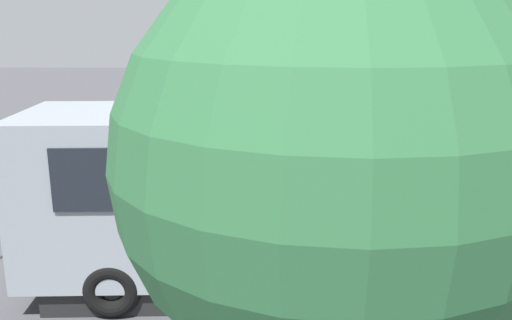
# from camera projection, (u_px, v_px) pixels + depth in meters

# --- Properties ---
(ground_plane) EXTENTS (80.00, 80.00, 0.00)m
(ground_plane) POSITION_uv_depth(u_px,v_px,m) (282.00, 192.00, 15.43)
(ground_plane) COLOR #424247
(tour_bus) EXTENTS (11.03, 2.95, 3.25)m
(tour_bus) POSITION_uv_depth(u_px,v_px,m) (334.00, 199.00, 9.78)
(tour_bus) COLOR #8C939E
(tour_bus) RESTS_ON ground_plane
(spectator_far_left) EXTENTS (0.57, 0.32, 1.79)m
(spectator_far_left) POSITION_uv_depth(u_px,v_px,m) (383.00, 181.00, 12.84)
(spectator_far_left) COLOR #473823
(spectator_far_left) RESTS_ON ground_plane
(spectator_left) EXTENTS (0.57, 0.33, 1.70)m
(spectator_left) POSITION_uv_depth(u_px,v_px,m) (330.00, 183.00, 12.87)
(spectator_left) COLOR black
(spectator_left) RESTS_ON ground_plane
(spectator_centre) EXTENTS (0.57, 0.33, 1.70)m
(spectator_centre) POSITION_uv_depth(u_px,v_px,m) (275.00, 186.00, 12.62)
(spectator_centre) COLOR black
(spectator_centre) RESTS_ON ground_plane
(spectator_right) EXTENTS (0.58, 0.35, 1.71)m
(spectator_right) POSITION_uv_depth(u_px,v_px,m) (232.00, 186.00, 12.59)
(spectator_right) COLOR #473823
(spectator_right) RESTS_ON ground_plane
(parked_motorcycle_silver) EXTENTS (2.05, 0.58, 0.99)m
(parked_motorcycle_silver) POSITION_uv_depth(u_px,v_px,m) (327.00, 218.00, 12.10)
(parked_motorcycle_silver) COLOR black
(parked_motorcycle_silver) RESTS_ON ground_plane
(stunt_motorcycle) EXTENTS (1.93, 1.00, 1.23)m
(stunt_motorcycle) POSITION_uv_depth(u_px,v_px,m) (157.00, 152.00, 17.57)
(stunt_motorcycle) COLOR black
(stunt_motorcycle) RESTS_ON ground_plane
(traffic_cone) EXTENTS (0.34, 0.34, 0.63)m
(traffic_cone) POSITION_uv_depth(u_px,v_px,m) (217.00, 167.00, 16.90)
(traffic_cone) COLOR orange
(traffic_cone) RESTS_ON ground_plane
(tree_centre) EXTENTS (2.81, 2.81, 5.73)m
(tree_centre) POSITION_uv_depth(u_px,v_px,m) (330.00, 132.00, 3.47)
(tree_centre) COLOR #51381E
(tree_centre) RESTS_ON ground_plane
(bay_line_a) EXTENTS (0.20, 3.99, 0.01)m
(bay_line_a) POSITION_uv_depth(u_px,v_px,m) (373.00, 185.00, 16.09)
(bay_line_a) COLOR white
(bay_line_a) RESTS_ON ground_plane
(bay_line_b) EXTENTS (0.22, 4.48, 0.01)m
(bay_line_b) POSITION_uv_depth(u_px,v_px,m) (290.00, 185.00, 16.12)
(bay_line_b) COLOR white
(bay_line_b) RESTS_ON ground_plane
(bay_line_c) EXTENTS (0.20, 3.92, 0.01)m
(bay_line_c) POSITION_uv_depth(u_px,v_px,m) (207.00, 184.00, 16.15)
(bay_line_c) COLOR white
(bay_line_c) RESTS_ON ground_plane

